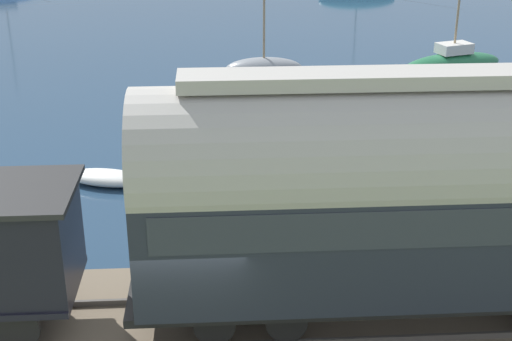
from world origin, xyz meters
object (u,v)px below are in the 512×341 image
(sailboat_gray, at_px, (264,68))
(rowboat_mid_harbor, at_px, (107,178))
(sailboat_green, at_px, (453,63))
(passenger_coach, at_px, (413,189))

(sailboat_gray, xyz_separation_m, rowboat_mid_harbor, (-11.15, 5.38, -0.31))
(sailboat_gray, height_order, rowboat_mid_harbor, sailboat_gray)
(sailboat_gray, distance_m, rowboat_mid_harbor, 12.38)
(rowboat_mid_harbor, bearing_deg, sailboat_green, -34.64)
(sailboat_green, xyz_separation_m, rowboat_mid_harbor, (-11.21, 13.80, -0.38))
(passenger_coach, height_order, sailboat_green, sailboat_green)
(sailboat_gray, distance_m, sailboat_green, 8.41)
(rowboat_mid_harbor, bearing_deg, passenger_coach, -122.70)
(sailboat_gray, relative_size, rowboat_mid_harbor, 2.15)
(passenger_coach, distance_m, sailboat_green, 20.33)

